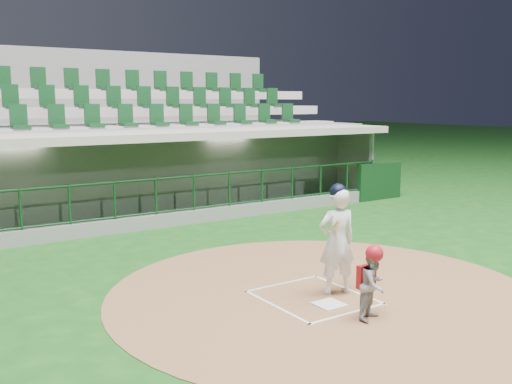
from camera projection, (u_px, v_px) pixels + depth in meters
ground at (302, 293)px, 9.53m from camera, size 120.00×120.00×0.00m
dirt_circle at (323, 293)px, 9.53m from camera, size 7.20×7.20×0.01m
home_plate at (329, 304)px, 8.95m from camera, size 0.43×0.43×0.02m
batter_box_chalk at (313, 297)px, 9.28m from camera, size 1.55×1.80×0.01m
dugout_structure at (133, 182)px, 15.89m from camera, size 16.40×3.70×3.00m
seating_deck at (93, 156)px, 18.29m from camera, size 17.00×6.72×5.15m
batter at (337, 239)px, 9.35m from camera, size 0.91×0.93×1.85m
catcher at (373, 282)px, 8.31m from camera, size 0.61×0.54×1.12m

